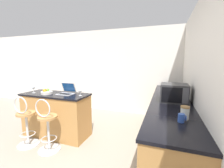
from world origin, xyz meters
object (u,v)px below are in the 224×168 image
toaster (169,89)px  mug_blue (182,118)px  wine_glass_short (80,91)px  fruit_bowl (46,92)px  laptop (67,91)px  bar_stool_near (26,123)px  microwave (174,93)px  bar_stool_far (47,127)px  mug_white (173,89)px  wine_glass_tall (33,87)px  storage_jar (185,113)px

toaster → mug_blue: bearing=-85.8°
wine_glass_short → fruit_bowl: wine_glass_short is taller
laptop → toaster: 2.21m
toaster → wine_glass_short: bearing=-152.6°
bar_stool_near → laptop: bearing=52.2°
bar_stool_near → microwave: (2.62, 0.74, 0.63)m
toaster → fruit_bowl: size_ratio=1.36×
bar_stool_far → toaster: bearing=35.3°
laptop → fruit_bowl: 0.43m
bar_stool_near → mug_blue: bearing=-4.1°
wine_glass_short → mug_white: wine_glass_short is taller
microwave → wine_glass_tall: size_ratio=2.62×
bar_stool_near → storage_jar: bearing=-1.7°
bar_stool_near → bar_stool_far: (0.52, 0.00, 0.00)m
mug_blue → bar_stool_far: bearing=175.0°
microwave → wine_glass_tall: 2.88m
toaster → mug_blue: 1.63m
bar_stool_near → laptop: laptop is taller
bar_stool_near → toaster: (2.55, 1.44, 0.57)m
wine_glass_short → wine_glass_tall: 1.12m
wine_glass_tall → storage_jar: wine_glass_tall is taller
laptop → microwave: microwave is taller
microwave → toaster: bearing=95.8°
toaster → mug_blue: size_ratio=3.28×
toaster → mug_white: toaster is taller
microwave → toaster: (-0.07, 0.70, -0.06)m
storage_jar → toaster: bearing=96.0°
wine_glass_tall → storage_jar: 3.00m
fruit_bowl → microwave: bearing=6.2°
bar_stool_far → fruit_bowl: (-0.42, 0.47, 0.51)m
bar_stool_near → bar_stool_far: same height
wine_glass_tall → mug_white: wine_glass_tall is taller
bar_stool_near → wine_glass_tall: (-0.24, 0.46, 0.60)m
laptop → bar_stool_near: bearing=-127.8°
bar_stool_far → fruit_bowl: fruit_bowl is taller
laptop → storage_jar: bearing=-17.9°
toaster → storage_jar: bearing=-84.0°
laptop → mug_blue: (2.17, -0.82, -0.01)m
mug_white → storage_jar: bearing=-88.3°
bar_stool_far → storage_jar: size_ratio=6.14×
laptop → toaster: size_ratio=1.02×
mug_blue → wine_glass_tall: (-2.91, 0.65, 0.07)m
bar_stool_near → wine_glass_tall: bearing=118.2°
mug_blue → wine_glass_tall: 2.98m
bar_stool_far → fruit_bowl: bearing=131.7°
bar_stool_near → mug_white: 3.22m
storage_jar → microwave: bearing=96.3°
bar_stool_far → wine_glass_short: 0.88m
laptop → wine_glass_tall: 0.76m
microwave → bar_stool_far: bearing=-160.6°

